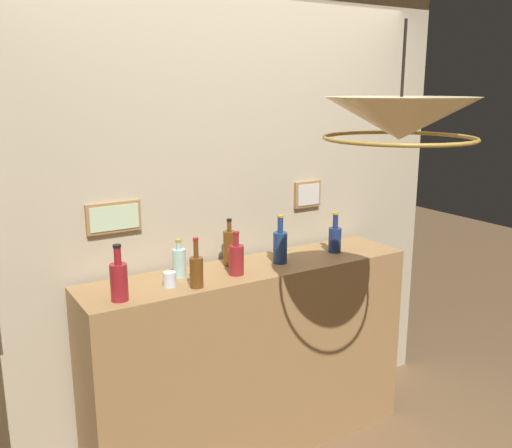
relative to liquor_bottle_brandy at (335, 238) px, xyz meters
name	(u,v)px	position (x,y,z in m)	size (l,w,h in m)	color
panelled_rear_partition	(225,192)	(-0.57, 0.29, 0.28)	(3.01, 0.15, 2.76)	#BCAD8E
bar_shelf_unit	(251,360)	(-0.57, 0.01, -0.63)	(1.86, 0.42, 1.09)	#9E7547
liquor_bottle_brandy	(335,238)	(0.00, 0.00, 0.00)	(0.07, 0.07, 0.24)	navy
liquor_bottle_gin	(179,262)	(-0.96, 0.07, -0.01)	(0.07, 0.07, 0.20)	#A6CFC7
liquor_bottle_rye	(280,246)	(-0.39, -0.01, 0.01)	(0.08, 0.08, 0.27)	navy
liquor_bottle_vermouth	(119,280)	(-1.33, -0.10, 0.01)	(0.08, 0.08, 0.26)	maroon
liquor_bottle_port	(229,247)	(-0.65, 0.10, 0.02)	(0.07, 0.07, 0.26)	brown
liquor_bottle_sherry	(236,259)	(-0.69, -0.05, 0.00)	(0.08, 0.08, 0.23)	maroon
liquor_bottle_tequila	(196,270)	(-0.95, -0.12, 0.00)	(0.07, 0.07, 0.25)	brown
glass_tumbler_rocks	(170,279)	(-1.06, -0.04, -0.05)	(0.06, 0.06, 0.07)	silver
pendant_lamp	(400,120)	(-0.41, -0.87, 0.73)	(0.60, 0.60, 0.45)	beige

